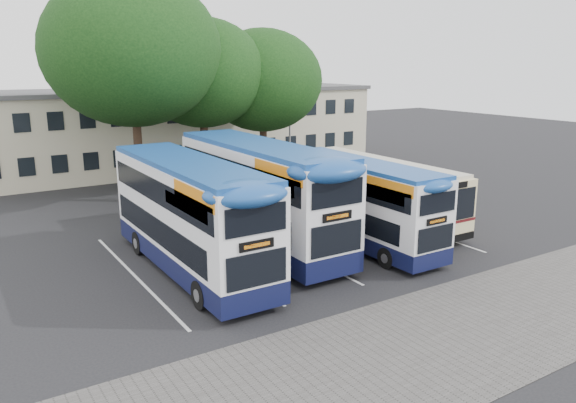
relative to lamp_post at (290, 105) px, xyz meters
The scene contains 12 objects.
ground 21.46m from the lamp_post, 106.72° to the right, with size 120.00×120.00×0.00m, color black.
paving_strip 26.71m from the lamp_post, 107.76° to the right, with size 40.00×6.00×0.01m, color #595654.
bay_lines 18.57m from the lamp_post, 123.08° to the right, with size 14.12×11.00×0.01m.
depot_building 9.43m from the lamp_post, 130.53° to the left, with size 32.40×8.40×6.20m.
lamp_post is the anchor object (origin of this frame).
tree_left 13.45m from the lamp_post, 166.80° to the right, with size 10.21×10.21×13.18m.
tree_mid 8.36m from the lamp_post, 167.06° to the right, with size 8.14×8.14×10.99m.
tree_right 3.97m from the lamp_post, 155.09° to the right, with size 8.21×8.21×10.46m.
bus_dd_left 21.47m from the lamp_post, 133.26° to the right, with size 2.62×10.82×4.51m.
bus_dd_mid 18.02m from the lamp_post, 126.85° to the right, with size 2.75×11.35×4.73m.
bus_dd_right 18.04m from the lamp_post, 112.37° to the right, with size 2.26×9.34×3.89m.
bus_single 14.66m from the lamp_post, 104.69° to the right, with size 2.77×10.88×3.25m.
Camera 1 is at (-16.72, -15.68, 8.19)m, focal length 35.00 mm.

